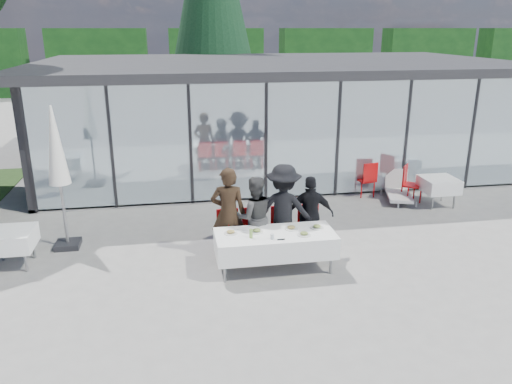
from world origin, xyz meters
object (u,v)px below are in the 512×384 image
spare_chair_a (409,182)px  diner_chair_a (228,231)px  juice_bottle (251,234)px  folded_eyeglasses (281,239)px  market_umbrella (57,156)px  plate_d (317,227)px  plate_a (231,232)px  spare_table_left (11,240)px  diner_b (254,217)px  diner_chair_d (309,226)px  diner_chair_b (254,229)px  lounger (398,190)px  diner_a (228,214)px  diner_d (310,215)px  diner_c (283,210)px  dining_table (275,243)px  diner_chair_c (282,228)px  plate_b (257,231)px  spare_chair_b (368,178)px  plate_c (291,228)px  plate_extra (304,234)px  spare_table_right (439,185)px

spare_chair_a → diner_chair_a: bearing=-153.3°
juice_bottle → folded_eyeglasses: juice_bottle is taller
diner_chair_a → folded_eyeglasses: bearing=-51.7°
market_umbrella → plate_d: bearing=-18.2°
plate_a → spare_table_left: plate_a is taller
diner_b → diner_chair_d: diner_b is taller
market_umbrella → diner_chair_d: bearing=-11.2°
diner_chair_b → market_umbrella: size_ratio=0.33×
plate_d → spare_table_left: bearing=171.4°
diner_chair_b → lounger: diner_chair_b is taller
diner_chair_b → lounger: (4.42, 2.77, -0.28)m
diner_a → diner_chair_d: (1.68, 0.07, -0.40)m
diner_chair_a → lounger: 5.67m
diner_chair_a → diner_b: size_ratio=0.58×
diner_a → diner_d: 1.68m
diner_chair_d → plate_d: size_ratio=3.83×
diner_c → diner_chair_d: diner_c is taller
dining_table → plate_a: bearing=171.6°
diner_chair_c → diner_d: diner_d is taller
plate_b → diner_chair_b: bearing=85.2°
diner_chair_a → plate_d: size_ratio=3.83×
plate_a → folded_eyeglasses: size_ratio=1.82×
spare_table_left → lounger: size_ratio=0.59×
diner_chair_b → spare_chair_b: (3.66, 3.09, 0.00)m
dining_table → diner_chair_a: 1.10m
plate_a → spare_table_left: bearing=168.2°
diner_a → diner_b: 0.53m
diner_chair_d → plate_d: (-0.03, -0.64, 0.24)m
plate_c → plate_extra: 0.37m
diner_chair_b → spare_table_right: diner_chair_b is taller
diner_chair_a → lounger: size_ratio=0.67×
diner_b → diner_chair_c: (0.59, 0.07, -0.30)m
diner_c → plate_d: (0.54, -0.57, -0.17)m
diner_chair_b → diner_chair_d: size_ratio=1.00×
plate_b → spare_chair_b: 5.27m
diner_chair_c → plate_a: bearing=-151.1°
plate_extra → lounger: bearing=45.7°
diner_chair_b → folded_eyeglasses: 1.14m
diner_b → diner_c: size_ratio=0.88×
diner_chair_c → diner_chair_a: bearing=180.0°
lounger → diner_chair_c: bearing=-144.1°
diner_c → diner_chair_c: bearing=-73.1°
diner_c → spare_table_right: 5.13m
diner_chair_d → juice_bottle: size_ratio=5.92×
diner_c → plate_b: (-0.64, -0.58, -0.17)m
juice_bottle → plate_a: bearing=143.1°
dining_table → spare_table_right: (4.93, 2.86, 0.02)m
plate_c → spare_chair_b: spare_chair_b is taller
diner_b → diner_d: bearing=-179.8°
plate_c → diner_d: bearing=45.5°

